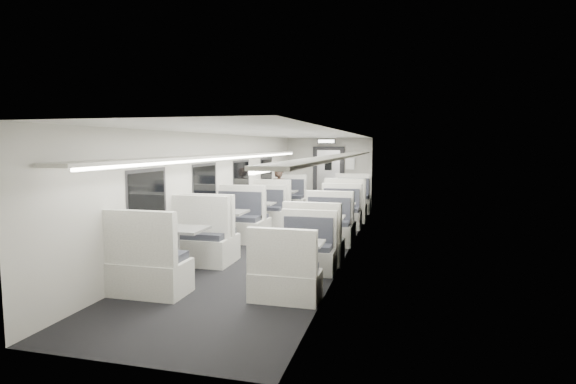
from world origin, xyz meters
The scene contains 19 objects.
room centered at (0.00, 0.00, 1.20)m, with size 3.24×12.24×2.64m.
booth_left_a centered at (-1.00, 3.29, 0.40)m, with size 1.11×2.24×1.20m.
booth_left_b centered at (-1.00, 1.05, 0.36)m, with size 0.99×2.00×1.07m.
booth_left_c centered at (-1.00, -1.24, 0.42)m, with size 1.15×2.34×1.25m.
booth_left_d centered at (-1.00, -3.18, 0.42)m, with size 1.16×2.34×1.25m.
booth_right_a centered at (1.00, 3.72, 0.41)m, with size 1.14×2.31×1.23m.
booth_right_b centered at (1.00, 1.05, 0.38)m, with size 1.06×2.15×1.15m.
booth_right_c centered at (1.00, -0.97, 0.38)m, with size 1.05×2.14×1.14m.
booth_right_d centered at (1.00, -3.10, 0.35)m, with size 0.96×1.95×1.04m.
passenger centered at (-0.91, 2.76, 0.74)m, with size 0.54×0.36×1.49m, color black.
window_a centered at (-1.49, 3.40, 1.35)m, with size 0.02×1.18×0.84m, color black.
window_b centered at (-1.49, 1.20, 1.35)m, with size 0.02×1.18×0.84m, color black.
window_c centered at (-1.49, -1.00, 1.35)m, with size 0.02×1.18×0.84m, color black.
window_d centered at (-1.49, -3.20, 1.35)m, with size 0.02×1.18×0.84m, color black.
luggage_rack_left centered at (-1.24, -0.30, 1.92)m, with size 0.46×10.40×0.09m.
luggage_rack_right centered at (1.24, -0.30, 1.92)m, with size 0.46×10.40×0.09m.
vestibule_door centered at (0.00, 5.93, 1.04)m, with size 1.10×0.13×2.10m.
exit_sign centered at (0.00, 5.44, 2.28)m, with size 0.62×0.12×0.16m.
wall_notice centered at (0.75, 5.92, 1.50)m, with size 0.32×0.02×0.40m, color white.
Camera 1 is at (2.55, -9.68, 2.15)m, focal length 28.00 mm.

